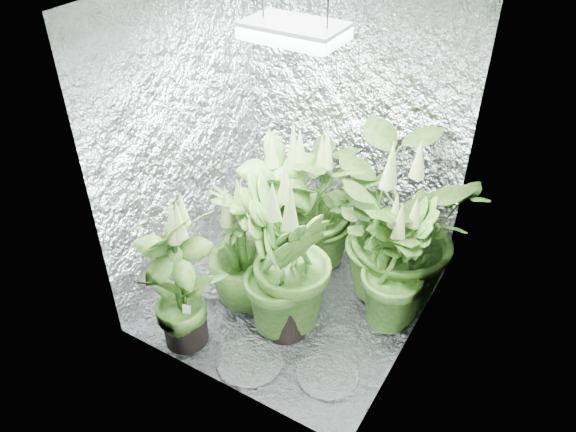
% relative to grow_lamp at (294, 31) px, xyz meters
% --- Properties ---
extents(ground, '(1.60, 1.60, 0.00)m').
position_rel_grow_lamp_xyz_m(ground, '(0.00, 0.00, -1.83)').
color(ground, silver).
rests_on(ground, ground).
extents(walls, '(1.62, 1.62, 2.00)m').
position_rel_grow_lamp_xyz_m(walls, '(0.00, 0.00, -0.83)').
color(walls, silver).
rests_on(walls, ground).
extents(grow_lamp, '(0.50, 0.30, 0.22)m').
position_rel_grow_lamp_xyz_m(grow_lamp, '(0.00, 0.00, 0.00)').
color(grow_lamp, gray).
rests_on(grow_lamp, ceiling).
extents(plant_a, '(1.09, 1.09, 1.05)m').
position_rel_grow_lamp_xyz_m(plant_a, '(-0.09, 0.46, -1.32)').
color(plant_a, black).
rests_on(plant_a, ground).
extents(plant_b, '(0.76, 0.76, 1.16)m').
position_rel_grow_lamp_xyz_m(plant_b, '(-0.18, 0.15, -1.30)').
color(plant_b, black).
rests_on(plant_b, ground).
extents(plant_c, '(0.55, 0.55, 0.98)m').
position_rel_grow_lamp_xyz_m(plant_c, '(0.64, 0.17, -1.38)').
color(plant_c, black).
rests_on(plant_c, ground).
extents(plant_d, '(0.66, 0.66, 0.95)m').
position_rel_grow_lamp_xyz_m(plant_d, '(-0.27, -0.16, -1.40)').
color(plant_d, black).
rests_on(plant_d, ground).
extents(plant_e, '(0.99, 0.99, 1.19)m').
position_rel_grow_lamp_xyz_m(plant_e, '(0.53, 0.36, -1.26)').
color(plant_e, black).
rests_on(plant_e, ground).
extents(plant_f, '(0.62, 0.62, 1.09)m').
position_rel_grow_lamp_xyz_m(plant_f, '(-0.39, -0.64, -1.32)').
color(plant_f, black).
rests_on(plant_f, ground).
extents(plant_g, '(0.70, 0.70, 1.18)m').
position_rel_grow_lamp_xyz_m(plant_g, '(0.09, -0.25, -1.28)').
color(plant_g, black).
rests_on(plant_g, ground).
extents(circulation_fan, '(0.14, 0.30, 0.34)m').
position_rel_grow_lamp_xyz_m(circulation_fan, '(0.61, 0.57, -1.68)').
color(circulation_fan, black).
rests_on(circulation_fan, ground).
extents(plant_label, '(0.06, 0.04, 0.08)m').
position_rel_grow_lamp_xyz_m(plant_label, '(-0.34, -0.67, -1.53)').
color(plant_label, white).
rests_on(plant_label, plant_f).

